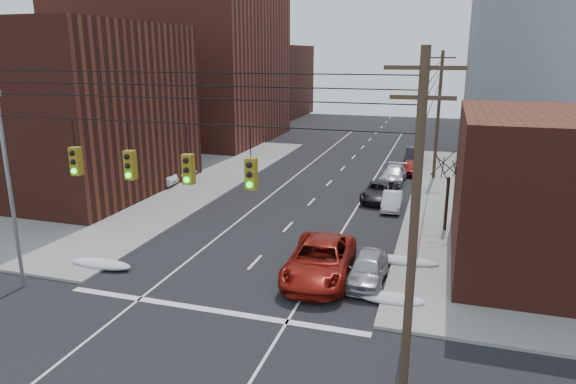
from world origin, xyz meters
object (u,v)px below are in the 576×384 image
Objects in this scene: lot_car_c at (100,186)px; lot_car_a at (149,176)px; parked_car_b at (392,201)px; parked_car_c at (380,192)px; parked_car_a at (368,269)px; parked_car_e at (411,167)px; lot_car_d at (143,169)px; red_pickup at (320,260)px; parked_car_f at (414,156)px; parked_car_d at (394,174)px; lot_car_b at (171,169)px.

lot_car_a is at bearing -9.75° from lot_car_c.
parked_car_b is 0.75× the size of parked_car_c.
parked_car_a reaches higher than parked_car_b.
lot_car_c reaches higher than parked_car_e.
lot_car_d is at bearing 21.45° from lot_car_c.
parked_car_f is (2.66, 29.10, -0.13)m from red_pickup.
lot_car_a is (-19.30, -7.56, 0.23)m from parked_car_d.
parked_car_d is (0.42, 6.04, -0.00)m from parked_car_c.
parked_car_c is 1.39× the size of lot_car_d.
parked_car_a is 1.20× the size of lot_car_d.
parked_car_c is 0.98× the size of lot_car_b.
parked_car_d reaches higher than lot_car_d.
red_pickup is at bearing -95.12° from parked_car_f.
red_pickup is 14.79m from parked_car_c.
lot_car_b is 7.17m from lot_car_c.
lot_car_b reaches higher than parked_car_d.
parked_car_d is at bearing 82.42° from red_pickup.
parked_car_d is at bearing -109.20° from parked_car_e.
parked_car_a is 0.90× the size of parked_car_d.
lot_car_c is (-22.31, 9.60, 0.03)m from parked_car_a.
lot_car_a is 1.31× the size of lot_car_d.
parked_car_d is (1.48, 20.79, -0.23)m from red_pickup.
parked_car_c reaches higher than lot_car_c.
lot_car_a is at bearing -152.30° from parked_car_e.
lot_car_d is at bearing -179.65° from parked_car_c.
red_pickup reaches higher than lot_car_b.
red_pickup is at bearing -90.72° from parked_car_c.
lot_car_b is at bearing 167.32° from parked_car_b.
parked_car_b is at bearing 76.73° from red_pickup.
red_pickup is 1.77× the size of parked_car_b.
red_pickup is at bearing -128.60° from lot_car_a.
parked_car_e is 23.27m from lot_car_a.
lot_car_d is (-19.98, 15.86, -0.16)m from red_pickup.
parked_car_a is 14.74m from parked_car_c.
parked_car_e is (1.60, 9.56, -0.04)m from parked_car_c.
lot_car_a reaches higher than lot_car_b.
lot_car_b is at bearing -159.45° from parked_car_e.
lot_car_a reaches higher than parked_car_d.
parked_car_a is 24.24m from parked_car_e.
parked_car_e is 24.16m from lot_car_d.
lot_car_a is 3.21m from lot_car_b.
red_pickup is 1.85× the size of lot_car_d.
parked_car_e is 4.80m from parked_car_f.
parked_car_a is 0.90× the size of parked_car_f.
red_pickup reaches higher than parked_car_d.
red_pickup is at bearing -101.82° from parked_car_b.
lot_car_a reaches higher than parked_car_a.
parked_car_b is 8.10m from parked_car_d.
parked_car_f is at bearing 86.31° from parked_car_b.
parked_car_d is 24.15m from lot_car_c.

